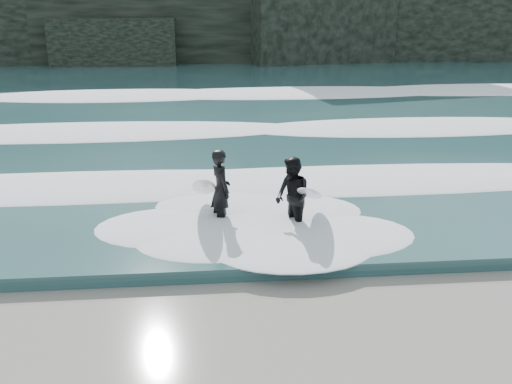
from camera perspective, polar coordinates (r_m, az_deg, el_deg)
The scene contains 8 objects.
ground at distance 8.98m, azimuth 1.68°, elevation -17.88°, with size 120.00×120.00×0.00m, color olive.
sea at distance 36.54m, azimuth -3.88°, elevation 10.40°, with size 90.00×52.00×0.30m, color #25494C.
headland at distance 53.17m, azimuth -4.55°, elevation 18.18°, with size 70.00×9.00×10.00m, color black.
foam_near at distance 16.93m, azimuth -1.98°, elevation 1.63°, with size 60.00×3.20×0.20m, color white.
foam_mid at distance 23.70m, azimuth -3.00°, elevation 6.60°, with size 60.00×4.00×0.24m, color white.
foam_far at distance 32.54m, azimuth -3.69°, elevation 9.93°, with size 60.00×4.80×0.30m, color white.
surfer_left at distance 13.86m, azimuth -3.82°, elevation 0.30°, with size 1.05×1.97×1.98m.
surfer_right at distance 13.42m, azimuth 3.80°, elevation -0.49°, with size 1.50×1.93×1.90m.
Camera 1 is at (-0.92, -7.16, 5.34)m, focal length 40.00 mm.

